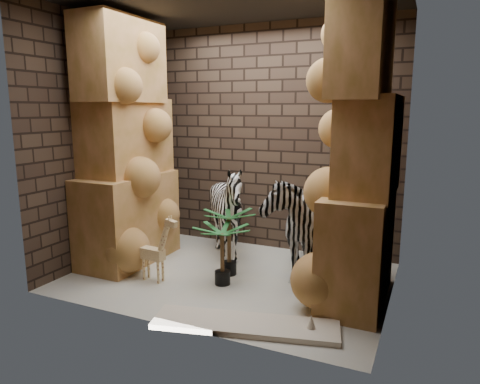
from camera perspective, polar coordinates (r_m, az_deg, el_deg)
The scene contains 13 objects.
floor at distance 5.08m, azimuth -1.47°, elevation -11.09°, with size 3.50×3.50×0.00m, color beige.
wall_back at distance 5.88m, azimuth 3.79°, elevation 6.93°, with size 3.50×3.50×0.00m, color #33251C.
wall_front at distance 3.65m, azimuth -10.14°, elevation 4.42°, with size 3.50×3.50×0.00m, color #33251C.
wall_left at distance 5.71m, azimuth -17.67°, elevation 6.34°, with size 3.00×3.00×0.00m, color #33251C.
wall_right at distance 4.28m, azimuth 20.15°, elevation 4.84°, with size 3.00×3.00×0.00m, color #33251C.
rock_pillar_left at distance 5.49m, azimuth -14.92°, elevation 6.32°, with size 0.68×1.30×3.00m, color tan, non-canonical shape.
rock_pillar_right at distance 4.31m, azimuth 15.77°, elevation 5.14°, with size 0.58×1.25×3.00m, color tan, non-canonical shape.
zebra_right at distance 5.03m, azimuth 6.93°, elevation -2.85°, with size 0.65×1.21×1.43m, color white.
zebra_left at distance 5.53m, azimuth -1.62°, elevation -3.17°, with size 1.00×1.23×1.12m, color white.
giraffe_toy at distance 4.94m, azimuth -11.44°, elevation -7.01°, with size 0.41×0.14×0.80m, color #F7D393, non-canonical shape.
palm_front at distance 5.03m, azimuth -1.44°, elevation -6.62°, with size 0.36×0.36×0.78m, color #1C552B, non-canonical shape.
palm_back at distance 4.77m, azimuth -2.34°, elevation -8.24°, with size 0.36×0.36×0.68m, color #1C552B, non-canonical shape.
surfboard at distance 4.01m, azimuth 0.67°, elevation -17.01°, with size 1.65×0.40×0.05m, color beige.
Camera 1 is at (2.05, -4.25, 1.90)m, focal length 32.48 mm.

